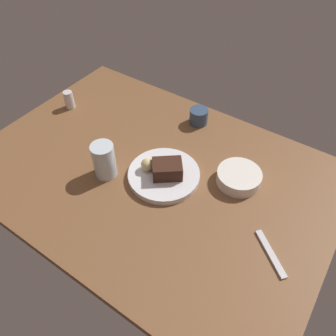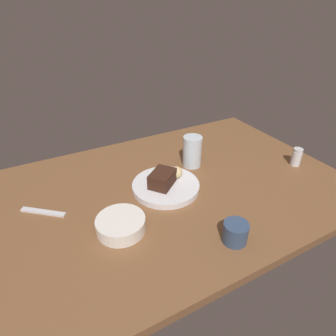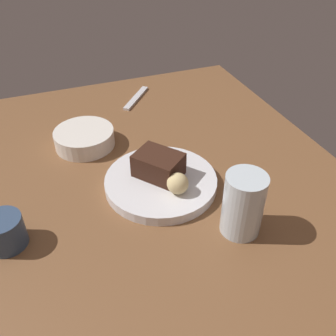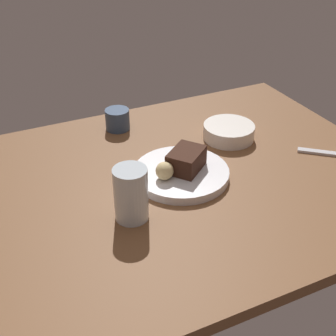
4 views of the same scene
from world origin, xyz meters
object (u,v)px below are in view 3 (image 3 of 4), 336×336
at_px(dessert_plate, 161,182).
at_px(coffee_cup, 4,231).
at_px(side_bowl, 84,138).
at_px(dessert_spoon, 136,98).
at_px(water_glass, 243,204).
at_px(bread_roll, 178,184).
at_px(chocolate_cake_slice, 156,165).

bearing_deg(dessert_plate, coffee_cup, -80.78).
xyz_separation_m(side_bowl, coffee_cup, (0.26, -0.19, 0.01)).
relative_size(dessert_plate, dessert_spoon, 1.58).
distance_m(water_glass, side_bowl, 0.44).
xyz_separation_m(dessert_plate, bread_roll, (0.05, 0.02, 0.03)).
xyz_separation_m(chocolate_cake_slice, dessert_spoon, (-0.39, 0.07, -0.04)).
relative_size(dessert_plate, bread_roll, 5.45).
distance_m(dessert_plate, coffee_cup, 0.32).
height_order(bread_roll, water_glass, water_glass).
height_order(dessert_plate, bread_roll, bread_roll).
xyz_separation_m(bread_roll, coffee_cup, (-0.00, -0.33, -0.01)).
bearing_deg(water_glass, dessert_spoon, -177.29).
relative_size(dessert_plate, water_glass, 1.92).
relative_size(side_bowl, coffee_cup, 2.04).
bearing_deg(side_bowl, chocolate_cake_slice, 30.41).
bearing_deg(chocolate_cake_slice, side_bowl, -149.59).
height_order(chocolate_cake_slice, coffee_cup, chocolate_cake_slice).
height_order(dessert_plate, dessert_spoon, dessert_plate).
xyz_separation_m(chocolate_cake_slice, bread_roll, (0.07, 0.02, -0.00)).
bearing_deg(water_glass, bread_roll, -145.72).
distance_m(chocolate_cake_slice, side_bowl, 0.23).
bearing_deg(side_bowl, dessert_spoon, 135.35).
xyz_separation_m(water_glass, side_bowl, (-0.38, -0.22, -0.04)).
xyz_separation_m(bread_roll, dessert_spoon, (-0.46, 0.05, -0.04)).
bearing_deg(dessert_spoon, chocolate_cake_slice, -150.96).
bearing_deg(dessert_plate, dessert_spoon, 170.59).
height_order(water_glass, dessert_spoon, water_glass).
bearing_deg(bread_roll, coffee_cup, -90.52).
distance_m(dessert_plate, bread_roll, 0.06).
height_order(dessert_plate, water_glass, water_glass).
xyz_separation_m(bread_roll, side_bowl, (-0.27, -0.14, -0.02)).
bearing_deg(bread_roll, side_bowl, -152.56).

